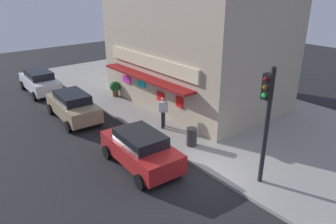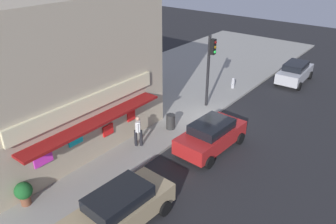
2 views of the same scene
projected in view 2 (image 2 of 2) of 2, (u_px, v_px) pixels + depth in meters
ground_plane at (208, 121)px, 20.44m from camera, size 64.76×64.76×0.00m
sidewalk at (140, 97)px, 23.49m from camera, size 43.18×11.21×0.15m
corner_building at (41, 72)px, 16.84m from camera, size 10.86×7.99×7.63m
traffic_light at (210, 62)px, 20.76m from camera, size 0.32×0.58×4.70m
fire_hydrant at (233, 83)px, 24.69m from camera, size 0.49×0.25×0.80m
trash_can at (171, 122)px, 19.16m from camera, size 0.51×0.51×0.89m
pedestrian at (138, 130)px, 17.28m from camera, size 0.49×0.45×1.73m
potted_plant_by_doorway at (117, 127)px, 18.36m from camera, size 0.71×0.71×1.02m
potted_plant_by_window at (24, 192)px, 13.41m from camera, size 0.72×0.72×1.06m
parked_car_tan at (119, 209)px, 12.46m from camera, size 4.54×2.20×1.63m
parked_car_red at (211, 135)px, 17.33m from camera, size 4.28×2.26×1.60m
parked_car_silver at (295, 72)px, 25.98m from camera, size 4.22×2.05×1.59m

